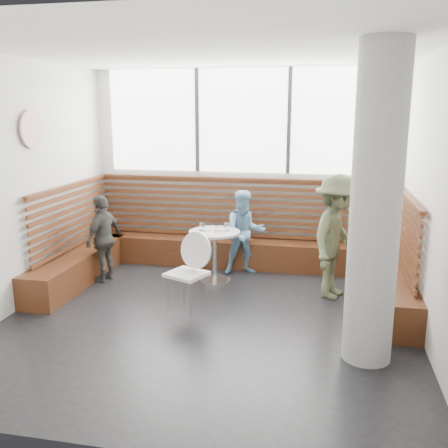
% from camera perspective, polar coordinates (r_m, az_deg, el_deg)
% --- Properties ---
extents(room, '(5.00, 5.00, 3.20)m').
position_cam_1_polar(room, '(5.85, -1.97, 3.63)').
color(room, silver).
rests_on(room, ground).
extents(booth, '(5.00, 2.50, 1.44)m').
position_cam_1_polar(booth, '(7.80, 1.14, -3.01)').
color(booth, '#452211').
rests_on(booth, ground).
extents(concrete_column, '(0.50, 0.50, 3.20)m').
position_cam_1_polar(concrete_column, '(5.12, 16.94, 1.73)').
color(concrete_column, gray).
rests_on(concrete_column, ground).
extents(wall_art, '(0.03, 0.50, 0.50)m').
position_cam_1_polar(wall_art, '(7.12, -21.16, 10.09)').
color(wall_art, white).
rests_on(wall_art, room).
extents(cafe_table, '(0.76, 0.76, 0.79)m').
position_cam_1_polar(cafe_table, '(7.48, -1.09, -2.47)').
color(cafe_table, silver).
rests_on(cafe_table, ground).
extents(cafe_chair, '(0.48, 0.47, 1.00)m').
position_cam_1_polar(cafe_chair, '(6.47, -4.12, -4.69)').
color(cafe_chair, white).
rests_on(cafe_chair, ground).
extents(adult_man, '(0.98, 1.26, 1.71)m').
position_cam_1_polar(adult_man, '(6.96, 12.69, -1.45)').
color(adult_man, '#50583B').
rests_on(adult_man, ground).
extents(child_back, '(0.79, 0.71, 1.34)m').
position_cam_1_polar(child_back, '(7.82, 2.38, -1.00)').
color(child_back, '#74A6CA').
rests_on(child_back, ground).
extents(child_left, '(0.47, 0.82, 1.32)m').
position_cam_1_polar(child_left, '(7.73, -13.59, -1.60)').
color(child_left, '#44423D').
rests_on(child_left, ground).
extents(plate_near, '(0.22, 0.22, 0.02)m').
position_cam_1_polar(plate_near, '(7.52, -2.08, -0.58)').
color(plate_near, white).
rests_on(plate_near, cafe_table).
extents(plate_far, '(0.19, 0.19, 0.01)m').
position_cam_1_polar(plate_far, '(7.49, 0.03, -0.64)').
color(plate_far, white).
rests_on(plate_far, cafe_table).
extents(glass_left, '(0.07, 0.07, 0.11)m').
position_cam_1_polar(glass_left, '(7.44, -2.54, -0.34)').
color(glass_left, white).
rests_on(glass_left, cafe_table).
extents(glass_mid, '(0.06, 0.06, 0.10)m').
position_cam_1_polar(glass_mid, '(7.36, -0.81, -0.53)').
color(glass_mid, white).
rests_on(glass_mid, cafe_table).
extents(glass_right, '(0.08, 0.08, 0.12)m').
position_cam_1_polar(glass_right, '(7.43, 0.31, -0.33)').
color(glass_right, white).
rests_on(glass_right, cafe_table).
extents(menu_card, '(0.19, 0.14, 0.00)m').
position_cam_1_polar(menu_card, '(7.26, -1.35, -1.12)').
color(menu_card, '#A5C64C').
rests_on(menu_card, cafe_table).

